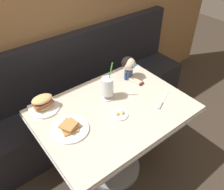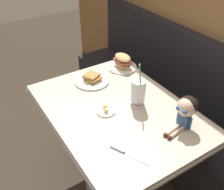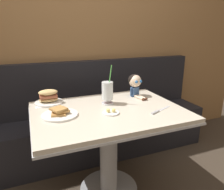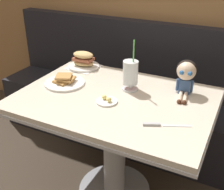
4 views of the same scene
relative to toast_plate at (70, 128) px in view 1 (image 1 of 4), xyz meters
The scene contains 10 objects.
ground_plane 0.86m from the toast_plate, 28.70° to the right, with size 8.00×8.00×0.00m, color #382D23.
wood_panel_wall 1.03m from the toast_plate, 67.45° to the left, with size 4.40×0.08×2.40m, color olive.
booth_bench 0.83m from the toast_plate, 59.95° to the left, with size 2.60×0.48×1.00m.
diner_table 0.41m from the toast_plate, ahead, with size 1.11×0.81×0.74m.
toast_plate is the anchor object (origin of this frame).
milkshake_glass 0.42m from the toast_plate, 15.55° to the left, with size 0.10×0.10×0.31m.
sandwich_plate 0.30m from the toast_plate, 98.21° to the left, with size 0.22×0.22×0.12m.
butter_saucer 0.36m from the toast_plate, 15.25° to the right, with size 0.12×0.12×0.04m.
butter_knife 0.70m from the toast_plate, 15.66° to the right, with size 0.22×0.12×0.01m.
seated_doll 0.74m from the toast_plate, 16.94° to the left, with size 0.13×0.23×0.20m.
Camera 1 is at (-0.78, -0.80, 1.89)m, focal length 37.46 mm.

